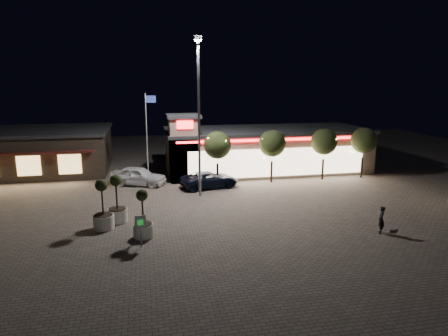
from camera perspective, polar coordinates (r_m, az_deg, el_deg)
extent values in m
plane|color=#696055|center=(24.66, -5.47, -9.31)|extent=(90.00, 90.00, 0.00)
cube|color=gray|center=(41.30, 6.00, 2.46)|extent=(20.00, 8.00, 4.00)
cube|color=#262628|center=(40.98, 6.07, 5.43)|extent=(20.40, 8.40, 0.30)
cube|color=#FFE3BF|center=(37.60, 7.82, 0.81)|extent=(17.00, 0.12, 2.60)
cube|color=red|center=(37.20, 7.93, 4.04)|extent=(19.00, 0.10, 0.18)
cube|color=gray|center=(36.80, -5.74, 2.67)|extent=(2.60, 2.60, 5.80)
cube|color=#262628|center=(36.41, -5.85, 7.40)|extent=(3.00, 3.00, 0.30)
cube|color=red|center=(35.13, -5.60, 6.16)|extent=(1.40, 0.10, 0.70)
cube|color=#382D23|center=(44.95, -26.44, 2.03)|extent=(16.00, 10.00, 4.00)
cube|color=#262628|center=(44.66, -26.71, 4.75)|extent=(16.40, 10.40, 0.30)
cube|color=#591E19|center=(39.71, -28.49, 1.78)|extent=(14.40, 0.80, 0.15)
cube|color=#FDCE72|center=(39.83, -26.11, 0.29)|extent=(2.00, 0.12, 1.80)
cube|color=#FDCE72|center=(39.08, -21.15, 0.51)|extent=(2.00, 0.12, 1.80)
cylinder|color=gray|center=(31.24, -3.59, 6.70)|extent=(0.20, 0.20, 12.00)
cube|color=gray|center=(31.24, -3.75, 18.09)|extent=(0.60, 0.40, 0.35)
cube|color=white|center=(31.22, -3.75, 17.73)|extent=(0.45, 0.30, 0.08)
cylinder|color=white|center=(36.16, -10.95, 4.09)|extent=(0.10, 0.10, 8.00)
cube|color=#283A95|center=(35.84, -10.46, 9.67)|extent=(0.90, 0.04, 0.60)
cylinder|color=#332319|center=(35.32, -0.94, -0.89)|extent=(0.20, 0.20, 1.92)
sphere|color=#2D3819|center=(34.81, -0.95, 3.29)|extent=(2.42, 2.42, 2.42)
cylinder|color=#332319|center=(36.54, 6.80, -0.53)|extent=(0.20, 0.20, 1.92)
sphere|color=#2D3819|center=(36.05, 6.90, 3.52)|extent=(2.42, 2.42, 2.42)
cylinder|color=#332319|center=(38.37, 13.91, -0.18)|extent=(0.20, 0.20, 1.92)
sphere|color=#2D3819|center=(37.91, 14.12, 3.67)|extent=(2.42, 2.42, 2.42)
cylinder|color=#332319|center=(40.23, 19.07, 0.07)|extent=(0.20, 0.20, 1.92)
sphere|color=#2D3819|center=(39.78, 19.34, 3.74)|extent=(2.42, 2.42, 2.42)
imported|color=black|center=(34.55, -2.08, -1.66)|extent=(5.36, 3.21, 1.39)
imported|color=white|center=(36.04, -12.14, -1.12)|extent=(5.28, 3.73, 1.67)
imported|color=black|center=(26.14, 21.54, -6.91)|extent=(0.66, 0.73, 1.68)
cube|color=#59514C|center=(26.29, 23.01, -8.33)|extent=(0.40, 0.23, 0.20)
sphere|color=#59514C|center=(26.35, 23.46, -8.14)|extent=(0.18, 0.18, 0.18)
cylinder|color=white|center=(26.29, -16.79, -7.39)|extent=(1.30, 1.30, 0.87)
cylinder|color=black|center=(26.15, -16.86, -6.45)|extent=(1.13, 1.13, 0.06)
cylinder|color=#332319|center=(25.85, -17.00, -4.34)|extent=(0.11, 0.11, 1.95)
sphere|color=#2D3819|center=(25.60, -17.13, -2.36)|extent=(0.76, 0.76, 0.76)
cylinder|color=white|center=(24.40, -11.43, -8.75)|extent=(1.19, 1.19, 0.79)
cylinder|color=black|center=(24.26, -11.47, -7.83)|extent=(1.03, 1.03, 0.06)
cylinder|color=#332319|center=(23.96, -11.57, -5.77)|extent=(0.10, 0.10, 1.78)
sphere|color=#2D3819|center=(23.71, -11.65, -3.84)|extent=(0.69, 0.69, 0.69)
cylinder|color=white|center=(27.27, -14.94, -6.56)|extent=(1.29, 1.29, 0.86)
cylinder|color=black|center=(27.13, -15.00, -5.65)|extent=(1.12, 1.12, 0.06)
cylinder|color=#332319|center=(26.85, -15.12, -3.62)|extent=(0.11, 0.11, 1.94)
sphere|color=#2D3819|center=(26.61, -15.23, -1.72)|extent=(0.75, 0.75, 0.75)
cylinder|color=gray|center=(23.01, -11.76, -9.66)|extent=(0.07, 0.07, 1.11)
cube|color=white|center=(22.70, -11.86, -7.60)|extent=(0.60, 0.15, 0.79)
cube|color=green|center=(22.67, -11.86, -7.63)|extent=(0.32, 0.07, 0.32)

